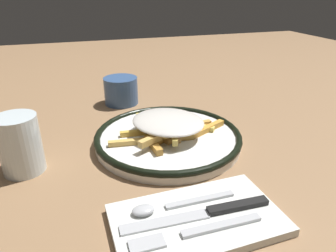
{
  "coord_description": "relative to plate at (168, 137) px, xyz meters",
  "views": [
    {
      "loc": [
        -0.53,
        0.17,
        0.3
      ],
      "look_at": [
        0.0,
        0.0,
        0.04
      ],
      "focal_mm": 32.77,
      "sensor_mm": 36.0,
      "label": 1
    }
  ],
  "objects": [
    {
      "name": "fries_heap",
      "position": [
        -0.0,
        -0.0,
        0.03
      ],
      "size": [
        0.2,
        0.25,
        0.04
      ],
      "color": "gold",
      "rests_on": "plate"
    },
    {
      "name": "knife",
      "position": [
        -0.23,
        0.01,
        0.0
      ],
      "size": [
        0.02,
        0.21,
        0.01
      ],
      "color": "black",
      "rests_on": "napkin"
    },
    {
      "name": "coffee_mug",
      "position": [
        0.26,
        0.05,
        0.02
      ],
      "size": [
        0.11,
        0.09,
        0.07
      ],
      "color": "#395A90",
      "rests_on": "ground_plane"
    },
    {
      "name": "ground_plane",
      "position": [
        0.0,
        0.0,
        -0.01
      ],
      "size": [
        2.6,
        2.6,
        0.0
      ],
      "primitive_type": "plane",
      "color": "#926D4A"
    },
    {
      "name": "spoon",
      "position": [
        -0.2,
        0.07,
        0.0
      ],
      "size": [
        0.02,
        0.15,
        0.01
      ],
      "color": "silver",
      "rests_on": "napkin"
    },
    {
      "name": "napkin",
      "position": [
        -0.23,
        0.03,
        -0.01
      ],
      "size": [
        0.14,
        0.23,
        0.01
      ],
      "primitive_type": "cube",
      "rotation": [
        0.0,
        0.0,
        0.03
      ],
      "color": "white",
      "rests_on": "ground_plane"
    },
    {
      "name": "water_glass",
      "position": [
        -0.02,
        0.27,
        0.04
      ],
      "size": [
        0.07,
        0.07,
        0.1
      ],
      "primitive_type": "cylinder",
      "color": "silver",
      "rests_on": "ground_plane"
    },
    {
      "name": "fork",
      "position": [
        -0.26,
        0.05,
        0.0
      ],
      "size": [
        0.02,
        0.18,
        0.0
      ],
      "color": "silver",
      "rests_on": "napkin"
    },
    {
      "name": "plate",
      "position": [
        0.0,
        0.0,
        0.0
      ],
      "size": [
        0.3,
        0.3,
        0.03
      ],
      "color": "white",
      "rests_on": "ground_plane"
    }
  ]
}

